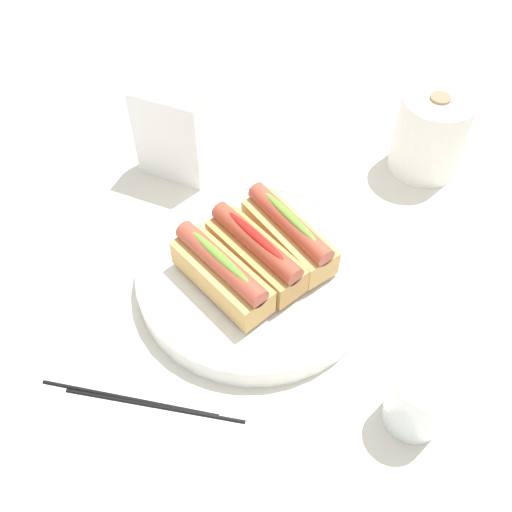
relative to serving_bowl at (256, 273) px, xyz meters
name	(u,v)px	position (x,y,z in m)	size (l,w,h in m)	color
ground_plane	(248,290)	(0.00, -0.02, -0.02)	(2.40, 2.40, 0.00)	silver
serving_bowl	(256,273)	(0.00, 0.00, 0.00)	(0.32, 0.32, 0.04)	white
hotdog_front	(221,273)	(-0.01, -0.05, 0.05)	(0.16, 0.07, 0.06)	tan
hotdog_back	(256,252)	(0.00, 0.00, 0.05)	(0.16, 0.08, 0.06)	tan
hotdog_side	(289,233)	(0.01, 0.05, 0.05)	(0.16, 0.09, 0.06)	tan
water_glass	(418,401)	(0.26, -0.04, 0.02)	(0.07, 0.07, 0.09)	white
paper_towel_roll	(430,134)	(0.06, 0.35, 0.04)	(0.11, 0.11, 0.13)	white
napkin_box	(171,136)	(-0.24, 0.09, 0.05)	(0.11, 0.04, 0.15)	white
chopstick_near	(154,405)	(0.02, -0.22, -0.02)	(0.01, 0.01, 0.22)	black
chopstick_far	(129,398)	(-0.01, -0.23, -0.02)	(0.01, 0.01, 0.22)	black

